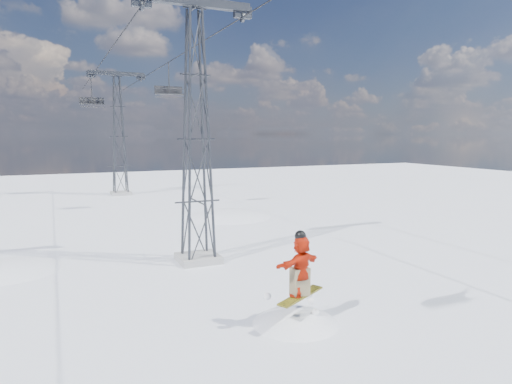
% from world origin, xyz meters
% --- Properties ---
extents(ground, '(120.00, 120.00, 0.00)m').
position_xyz_m(ground, '(0.00, 0.00, 0.00)').
color(ground, white).
rests_on(ground, ground).
extents(snow_terrain, '(39.00, 37.00, 22.00)m').
position_xyz_m(snow_terrain, '(-4.77, 21.24, -9.59)').
color(snow_terrain, white).
rests_on(snow_terrain, ground).
extents(lift_tower_near, '(5.20, 1.80, 11.43)m').
position_xyz_m(lift_tower_near, '(0.80, 8.00, 5.47)').
color(lift_tower_near, '#999999').
rests_on(lift_tower_near, ground).
extents(lift_tower_far, '(5.20, 1.80, 11.43)m').
position_xyz_m(lift_tower_far, '(0.80, 33.00, 5.47)').
color(lift_tower_far, '#999999').
rests_on(lift_tower_far, ground).
extents(haul_cables, '(4.46, 51.00, 0.06)m').
position_xyz_m(haul_cables, '(0.80, 19.50, 10.85)').
color(haul_cables, black).
rests_on(haul_cables, ground).
extents(snowboarder_jump, '(4.40, 4.40, 6.89)m').
position_xyz_m(snowboarder_jump, '(1.50, 0.26, -1.62)').
color(snowboarder_jump, white).
rests_on(snowboarder_jump, ground).
extents(lift_chair_mid, '(2.04, 0.59, 2.53)m').
position_xyz_m(lift_chair_mid, '(3.00, 22.01, 8.82)').
color(lift_chair_mid, black).
rests_on(lift_chair_mid, ground).
extents(lift_chair_far, '(2.18, 0.63, 2.70)m').
position_xyz_m(lift_chair_far, '(-1.40, 33.59, 8.69)').
color(lift_chair_far, black).
rests_on(lift_chair_far, ground).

